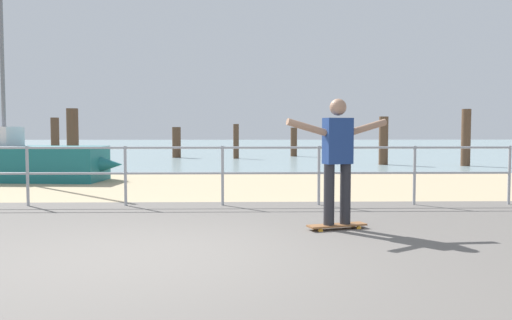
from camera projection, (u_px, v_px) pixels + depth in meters
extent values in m
cube|color=#605B56|center=(140.00, 286.00, 4.44)|extent=(24.00, 10.00, 0.04)
cube|color=tan|center=(207.00, 185.00, 12.42)|extent=(24.00, 6.00, 0.04)
cube|color=#849EA3|center=(233.00, 146.00, 40.37)|extent=(72.00, 50.00, 0.04)
cylinder|color=#9EA0A5|center=(28.00, 177.00, 8.94)|extent=(0.05, 0.05, 1.05)
cylinder|color=#9EA0A5|center=(125.00, 176.00, 8.97)|extent=(0.05, 0.05, 1.05)
cylinder|color=#9EA0A5|center=(223.00, 176.00, 9.01)|extent=(0.05, 0.05, 1.05)
cylinder|color=#9EA0A5|center=(319.00, 176.00, 9.04)|extent=(0.05, 0.05, 1.05)
cylinder|color=#9EA0A5|center=(414.00, 176.00, 9.08)|extent=(0.05, 0.05, 1.05)
cylinder|color=#9EA0A5|center=(509.00, 176.00, 9.12)|extent=(0.05, 0.05, 1.05)
cylinder|color=#9EA0A5|center=(174.00, 148.00, 8.96)|extent=(11.70, 0.04, 0.04)
cylinder|color=#9EA0A5|center=(174.00, 173.00, 8.99)|extent=(11.70, 0.04, 0.04)
cube|color=#19666B|center=(17.00, 164.00, 13.29)|extent=(4.50, 1.77, 0.90)
cone|color=#19666B|center=(101.00, 164.00, 13.15)|extent=(1.16, 0.86, 0.77)
cylinder|color=slate|center=(2.00, 51.00, 13.14)|extent=(0.10, 0.10, 4.79)
cube|color=brown|center=(337.00, 225.00, 6.88)|extent=(0.82, 0.44, 0.02)
cylinder|color=orange|center=(320.00, 231.00, 6.71)|extent=(0.07, 0.05, 0.06)
cylinder|color=orange|center=(315.00, 229.00, 6.86)|extent=(0.07, 0.05, 0.06)
cylinder|color=orange|center=(359.00, 228.00, 6.89)|extent=(0.07, 0.05, 0.06)
cylinder|color=orange|center=(353.00, 226.00, 7.05)|extent=(0.07, 0.05, 0.06)
cylinder|color=#26262B|center=(329.00, 195.00, 6.81)|extent=(0.14, 0.14, 0.80)
cylinder|color=#26262B|center=(345.00, 194.00, 6.89)|extent=(0.14, 0.14, 0.80)
cube|color=navy|center=(338.00, 141.00, 6.81)|extent=(0.40, 0.30, 0.60)
sphere|color=#9E755B|center=(338.00, 107.00, 6.78)|extent=(0.22, 0.22, 0.22)
cylinder|color=#9E755B|center=(307.00, 127.00, 6.65)|extent=(0.56, 0.26, 0.23)
cylinder|color=#9E755B|center=(368.00, 127.00, 6.95)|extent=(0.56, 0.26, 0.23)
cylinder|color=#513826|center=(55.00, 138.00, 23.93)|extent=(0.37, 0.37, 1.87)
cylinder|color=#513826|center=(73.00, 138.00, 17.98)|extent=(0.40, 0.40, 2.05)
cylinder|color=#513826|center=(177.00, 143.00, 24.16)|extent=(0.40, 0.40, 1.44)
cylinder|color=#513826|center=(236.00, 142.00, 23.37)|extent=(0.25, 0.25, 1.57)
cylinder|color=#513826|center=(294.00, 142.00, 25.32)|extent=(0.32, 0.32, 1.42)
cylinder|color=#513826|center=(383.00, 141.00, 19.37)|extent=(0.34, 0.34, 1.81)
cylinder|color=#513826|center=(466.00, 138.00, 18.69)|extent=(0.33, 0.33, 2.06)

